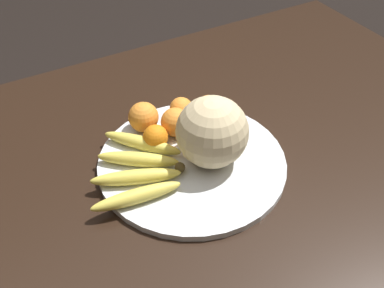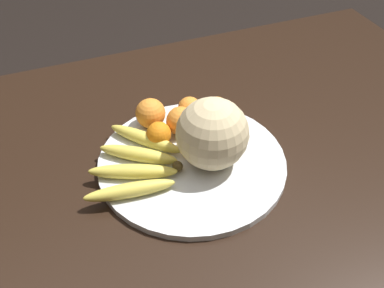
{
  "view_description": "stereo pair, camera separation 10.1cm",
  "coord_description": "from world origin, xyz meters",
  "px_view_note": "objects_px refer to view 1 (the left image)",
  "views": [
    {
      "loc": [
        -0.41,
        -0.68,
        1.48
      ],
      "look_at": [
        -0.04,
        -0.02,
        0.81
      ],
      "focal_mm": 42.0,
      "sensor_mm": 36.0,
      "label": 1
    },
    {
      "loc": [
        -0.32,
        -0.72,
        1.48
      ],
      "look_at": [
        -0.04,
        -0.02,
        0.81
      ],
      "focal_mm": 42.0,
      "sensor_mm": 36.0,
      "label": 2
    }
  ],
  "objects_px": {
    "orange_front_right": "(175,122)",
    "orange_back_right": "(143,117)",
    "kitchen_table": "(203,178)",
    "orange_back_left": "(181,109)",
    "fruit_bowl": "(192,162)",
    "banana_bunch": "(139,168)",
    "produce_tag": "(179,144)",
    "orange_front_left": "(156,137)",
    "melon": "(213,132)",
    "orange_mid_center": "(208,107)"
  },
  "relations": [
    {
      "from": "orange_front_left",
      "to": "fruit_bowl",
      "type": "bearing_deg",
      "value": -57.66
    },
    {
      "from": "produce_tag",
      "to": "orange_back_right",
      "type": "bearing_deg",
      "value": 119.63
    },
    {
      "from": "kitchen_table",
      "to": "orange_front_right",
      "type": "relative_size",
      "value": 22.77
    },
    {
      "from": "kitchen_table",
      "to": "banana_bunch",
      "type": "relative_size",
      "value": 6.29
    },
    {
      "from": "orange_front_right",
      "to": "orange_back_right",
      "type": "xyz_separation_m",
      "value": [
        -0.06,
        0.05,
        0.0
      ]
    },
    {
      "from": "orange_back_left",
      "to": "orange_front_left",
      "type": "bearing_deg",
      "value": -147.18
    },
    {
      "from": "banana_bunch",
      "to": "orange_front_right",
      "type": "height_order",
      "value": "orange_front_right"
    },
    {
      "from": "banana_bunch",
      "to": "orange_back_left",
      "type": "distance_m",
      "value": 0.22
    },
    {
      "from": "orange_mid_center",
      "to": "fruit_bowl",
      "type": "bearing_deg",
      "value": -133.3
    },
    {
      "from": "kitchen_table",
      "to": "orange_front_left",
      "type": "bearing_deg",
      "value": 144.89
    },
    {
      "from": "produce_tag",
      "to": "orange_front_left",
      "type": "bearing_deg",
      "value": 160.61
    },
    {
      "from": "kitchen_table",
      "to": "orange_back_right",
      "type": "relative_size",
      "value": 21.87
    },
    {
      "from": "banana_bunch",
      "to": "produce_tag",
      "type": "relative_size",
      "value": 3.46
    },
    {
      "from": "orange_front_left",
      "to": "orange_mid_center",
      "type": "relative_size",
      "value": 0.98
    },
    {
      "from": "orange_front_right",
      "to": "fruit_bowl",
      "type": "bearing_deg",
      "value": -96.1
    },
    {
      "from": "orange_back_left",
      "to": "kitchen_table",
      "type": "bearing_deg",
      "value": -94.86
    },
    {
      "from": "fruit_bowl",
      "to": "banana_bunch",
      "type": "bearing_deg",
      "value": 171.5
    },
    {
      "from": "melon",
      "to": "banana_bunch",
      "type": "distance_m",
      "value": 0.19
    },
    {
      "from": "orange_front_right",
      "to": "orange_mid_center",
      "type": "xyz_separation_m",
      "value": [
        0.11,
        0.02,
        -0.01
      ]
    },
    {
      "from": "melon",
      "to": "orange_back_right",
      "type": "height_order",
      "value": "melon"
    },
    {
      "from": "orange_mid_center",
      "to": "produce_tag",
      "type": "distance_m",
      "value": 0.14
    },
    {
      "from": "orange_front_left",
      "to": "orange_back_right",
      "type": "height_order",
      "value": "orange_back_right"
    },
    {
      "from": "melon",
      "to": "orange_back_right",
      "type": "distance_m",
      "value": 0.2
    },
    {
      "from": "fruit_bowl",
      "to": "orange_back_left",
      "type": "distance_m",
      "value": 0.16
    },
    {
      "from": "fruit_bowl",
      "to": "melon",
      "type": "xyz_separation_m",
      "value": [
        0.04,
        -0.02,
        0.09
      ]
    },
    {
      "from": "banana_bunch",
      "to": "orange_back_right",
      "type": "xyz_separation_m",
      "value": [
        0.08,
        0.14,
        0.02
      ]
    },
    {
      "from": "orange_front_left",
      "to": "produce_tag",
      "type": "distance_m",
      "value": 0.06
    },
    {
      "from": "orange_mid_center",
      "to": "orange_back_left",
      "type": "bearing_deg",
      "value": 157.16
    },
    {
      "from": "banana_bunch",
      "to": "orange_front_right",
      "type": "bearing_deg",
      "value": -120.14
    },
    {
      "from": "orange_front_right",
      "to": "orange_back_left",
      "type": "height_order",
      "value": "orange_front_right"
    },
    {
      "from": "fruit_bowl",
      "to": "orange_front_left",
      "type": "relative_size",
      "value": 7.31
    },
    {
      "from": "banana_bunch",
      "to": "orange_back_left",
      "type": "xyz_separation_m",
      "value": [
        0.18,
        0.13,
        0.01
      ]
    },
    {
      "from": "produce_tag",
      "to": "melon",
      "type": "bearing_deg",
      "value": -59.06
    },
    {
      "from": "orange_front_left",
      "to": "banana_bunch",
      "type": "bearing_deg",
      "value": -138.51
    },
    {
      "from": "orange_front_right",
      "to": "kitchen_table",
      "type": "bearing_deg",
      "value": -70.67
    },
    {
      "from": "kitchen_table",
      "to": "orange_front_right",
      "type": "height_order",
      "value": "orange_front_right"
    },
    {
      "from": "orange_front_right",
      "to": "orange_back_left",
      "type": "bearing_deg",
      "value": 49.21
    },
    {
      "from": "orange_front_left",
      "to": "orange_back_right",
      "type": "distance_m",
      "value": 0.08
    },
    {
      "from": "kitchen_table",
      "to": "banana_bunch",
      "type": "xyz_separation_m",
      "value": [
        -0.17,
        0.0,
        0.11
      ]
    },
    {
      "from": "orange_front_left",
      "to": "orange_back_left",
      "type": "height_order",
      "value": "same"
    },
    {
      "from": "melon",
      "to": "orange_mid_center",
      "type": "distance_m",
      "value": 0.17
    },
    {
      "from": "banana_bunch",
      "to": "orange_back_left",
      "type": "bearing_deg",
      "value": -115.19
    },
    {
      "from": "kitchen_table",
      "to": "orange_front_right",
      "type": "xyz_separation_m",
      "value": [
        -0.03,
        0.09,
        0.13
      ]
    },
    {
      "from": "orange_front_right",
      "to": "banana_bunch",
      "type": "bearing_deg",
      "value": -148.33
    },
    {
      "from": "orange_mid_center",
      "to": "orange_back_left",
      "type": "height_order",
      "value": "orange_mid_center"
    },
    {
      "from": "banana_bunch",
      "to": "orange_back_left",
      "type": "relative_size",
      "value": 4.38
    },
    {
      "from": "banana_bunch",
      "to": "orange_front_left",
      "type": "xyz_separation_m",
      "value": [
        0.07,
        0.06,
        0.01
      ]
    },
    {
      "from": "fruit_bowl",
      "to": "orange_back_right",
      "type": "bearing_deg",
      "value": 107.44
    },
    {
      "from": "orange_front_right",
      "to": "orange_back_left",
      "type": "distance_m",
      "value": 0.06
    },
    {
      "from": "fruit_bowl",
      "to": "orange_back_right",
      "type": "relative_size",
      "value": 5.82
    }
  ]
}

